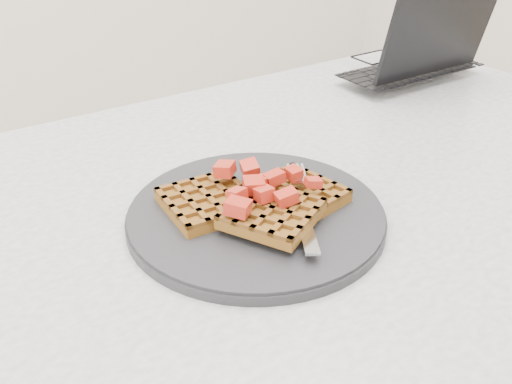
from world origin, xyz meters
TOP-DOWN VIEW (x-y plane):
  - table at (0.00, 0.00)m, footprint 1.20×0.80m
  - plate at (-0.14, -0.04)m, footprint 0.31×0.31m
  - waffles at (-0.14, -0.04)m, footprint 0.21×0.19m
  - strawberry_pile at (-0.14, -0.04)m, footprint 0.15×0.15m
  - fork at (-0.10, -0.08)m, footprint 0.11×0.17m
  - laptop at (0.40, 0.24)m, footprint 0.29×0.22m

SIDE VIEW (x-z plane):
  - table at x=0.00m, z-range 0.26..1.01m
  - plate at x=-0.14m, z-range 0.75..0.77m
  - fork at x=-0.10m, z-range 0.77..0.78m
  - waffles at x=-0.14m, z-range 0.76..0.79m
  - laptop at x=0.40m, z-range 0.68..0.89m
  - strawberry_pile at x=-0.14m, z-range 0.79..0.82m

